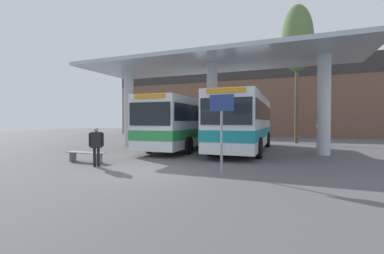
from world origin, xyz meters
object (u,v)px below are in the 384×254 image
pedestrian_waiting (96,143)px  poplar_tree_behind_left (297,39)px  info_sign_platform (222,117)px  waiting_bench_near_pillar (86,154)px  transit_bus_center_bay (244,121)px  transit_bus_left_bay (189,122)px

pedestrian_waiting → poplar_tree_behind_left: 19.25m
info_sign_platform → poplar_tree_behind_left: (2.62, 14.99, 6.93)m
info_sign_platform → poplar_tree_behind_left: size_ratio=0.24×
info_sign_platform → pedestrian_waiting: 5.35m
pedestrian_waiting → poplar_tree_behind_left: poplar_tree_behind_left is taller
waiting_bench_near_pillar → poplar_tree_behind_left: bearing=58.3°
info_sign_platform → pedestrian_waiting: bearing=-172.5°
info_sign_platform → poplar_tree_behind_left: bearing=80.1°
transit_bus_center_bay → poplar_tree_behind_left: bearing=-115.0°
info_sign_platform → pedestrian_waiting: info_sign_platform is taller
poplar_tree_behind_left → info_sign_platform: bearing=-99.9°
transit_bus_center_bay → pedestrian_waiting: bearing=59.2°
transit_bus_center_bay → waiting_bench_near_pillar: size_ratio=5.47×
transit_bus_left_bay → info_sign_platform: size_ratio=4.02×
waiting_bench_near_pillar → pedestrian_waiting: size_ratio=1.21×
transit_bus_center_bay → poplar_tree_behind_left: 10.71m
transit_bus_left_bay → poplar_tree_behind_left: 12.34m
waiting_bench_near_pillar → info_sign_platform: bearing=-1.0°
pedestrian_waiting → poplar_tree_behind_left: (7.82, 15.67, 7.99)m
pedestrian_waiting → waiting_bench_near_pillar: bearing=115.4°
transit_bus_left_bay → info_sign_platform: transit_bus_left_bay is taller
pedestrian_waiting → poplar_tree_behind_left: size_ratio=0.14×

